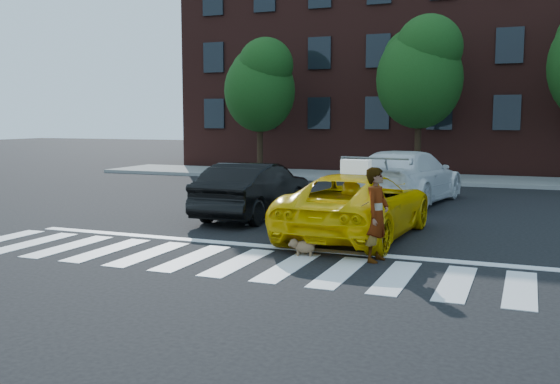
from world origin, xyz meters
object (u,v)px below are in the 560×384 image
at_px(tree_left, 260,82).
at_px(black_sedan, 254,190).
at_px(taxi, 358,205).
at_px(dog, 302,246).
at_px(woman, 377,215).
at_px(tree_mid, 420,69).
at_px(white_suv, 406,177).

distance_m(tree_left, black_sedan, 13.33).
bearing_deg(taxi, black_sedan, -23.61).
height_order(black_sedan, dog, black_sedan).
bearing_deg(woman, black_sedan, 56.37).
height_order(tree_mid, black_sedan, tree_mid).
height_order(tree_mid, dog, tree_mid).
relative_size(taxi, woman, 2.94).
distance_m(tree_mid, black_sedan, 12.75).
height_order(white_suv, woman, woman).
distance_m(tree_mid, woman, 16.48).
bearing_deg(tree_mid, taxi, -86.34).
relative_size(taxi, white_suv, 0.90).
relative_size(tree_mid, taxi, 1.34).
bearing_deg(woman, white_suv, 15.99).
bearing_deg(white_suv, dog, 94.47).
bearing_deg(tree_left, woman, -59.52).
height_order(taxi, dog, taxi).
distance_m(tree_left, dog, 18.35).
xyz_separation_m(taxi, white_suv, (0.00, 6.10, 0.12)).
bearing_deg(taxi, dog, 82.67).
relative_size(woman, dog, 2.99).
bearing_deg(tree_mid, dog, -88.57).
xyz_separation_m(tree_left, taxi, (8.37, -13.54, -3.70)).
xyz_separation_m(tree_left, white_suv, (8.37, -7.44, -3.58)).
xyz_separation_m(tree_left, black_sedan, (4.97, -11.81, -3.68)).
height_order(black_sedan, woman, woman).
xyz_separation_m(taxi, dog, (-0.47, -2.47, -0.54)).
bearing_deg(woman, tree_left, 39.79).
bearing_deg(black_sedan, dog, 125.82).
relative_size(white_suv, dog, 9.82).
height_order(tree_left, dog, tree_left).
distance_m(black_sedan, white_suv, 5.54).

